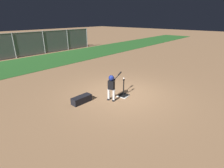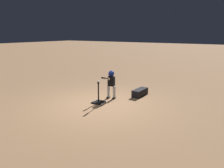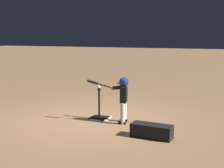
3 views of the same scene
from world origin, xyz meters
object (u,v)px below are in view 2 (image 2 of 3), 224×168
batting_tee (99,100)px  equipment_bag (140,92)px  baseball (98,81)px  batter_child (111,81)px

batting_tee → equipment_bag: bearing=152.2°
baseball → equipment_bag: bearing=152.2°
batter_child → baseball: batter_child is taller
batting_tee → equipment_bag: (-1.64, 0.87, 0.03)m
batting_tee → baseball: 0.69m
batter_child → baseball: (0.67, -0.11, 0.11)m
batter_child → equipment_bag: (-0.98, 0.76, -0.55)m
baseball → equipment_bag: baseball is taller
batting_tee → equipment_bag: batting_tee is taller
batting_tee → baseball: baseball is taller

